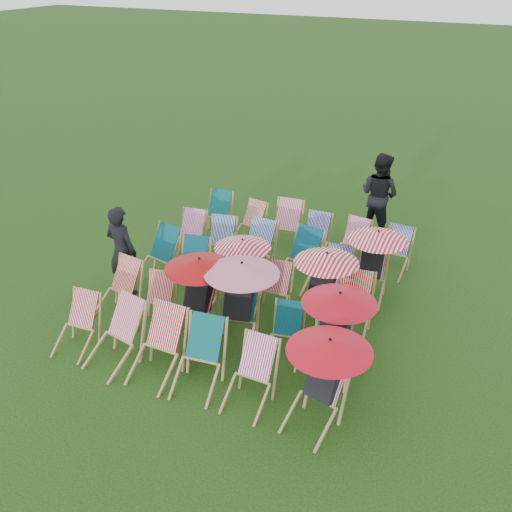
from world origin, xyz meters
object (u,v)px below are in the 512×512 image
at_px(deckchair_29, 394,252).
at_px(person_left, 122,251).
at_px(deckchair_0, 76,325).
at_px(person_rear, 379,195).
at_px(deckchair_5, 320,381).

distance_m(deckchair_29, person_left, 5.29).
bearing_deg(person_left, deckchair_0, 106.37).
bearing_deg(deckchair_0, deckchair_29, 45.44).
bearing_deg(person_left, deckchair_29, -141.31).
xyz_separation_m(deckchair_29, person_rear, (-0.76, 1.56, 0.52)).
bearing_deg(deckchair_0, person_left, 97.66).
relative_size(deckchair_29, person_rear, 0.46).
height_order(deckchair_5, person_rear, person_rear).
relative_size(deckchair_0, person_rear, 0.46).
bearing_deg(deckchair_5, person_left, 171.38).
height_order(deckchair_29, person_left, person_left).
xyz_separation_m(deckchair_5, person_left, (-4.44, 1.67, 0.16)).
height_order(person_left, person_rear, person_rear).
distance_m(deckchair_0, deckchair_29, 6.17).
relative_size(deckchair_0, deckchair_5, 0.65).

